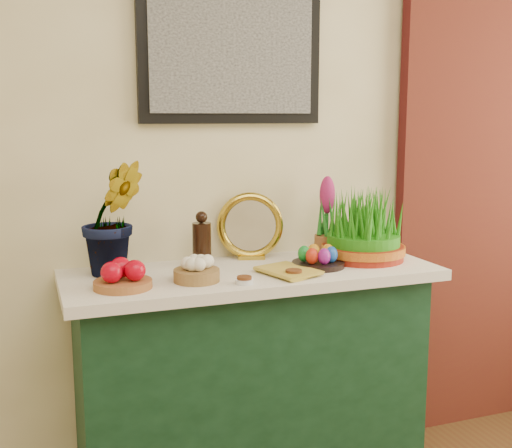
{
  "coord_description": "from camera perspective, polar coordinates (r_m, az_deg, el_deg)",
  "views": [
    {
      "loc": [
        -0.76,
        -0.21,
        1.46
      ],
      "look_at": [
        0.04,
        1.95,
        1.07
      ],
      "focal_mm": 45.0,
      "sensor_mm": 36.0,
      "label": 1
    }
  ],
  "objects": [
    {
      "name": "sideboard",
      "position": [
        2.57,
        -0.4,
        -14.13
      ],
      "size": [
        1.3,
        0.45,
        0.85
      ],
      "primitive_type": "cube",
      "color": "#153B24",
      "rests_on": "ground"
    },
    {
      "name": "wheatgrass_sabzeh",
      "position": [
        2.6,
        9.54,
        -0.52
      ],
      "size": [
        0.33,
        0.33,
        0.27
      ],
      "color": "maroon",
      "rests_on": "tablecloth"
    },
    {
      "name": "tablecloth",
      "position": [
        2.43,
        -0.41,
        -4.47
      ],
      "size": [
        1.4,
        0.55,
        0.04
      ],
      "primitive_type": "cube",
      "color": "white",
      "rests_on": "sideboard"
    },
    {
      "name": "garlic_basket",
      "position": [
        2.25,
        -5.3,
        -4.17
      ],
      "size": [
        0.2,
        0.2,
        0.09
      ],
      "color": "olive",
      "rests_on": "tablecloth"
    },
    {
      "name": "egg_plate",
      "position": [
        2.46,
        5.58,
        -3.12
      ],
      "size": [
        0.24,
        0.24,
        0.08
      ],
      "color": "black",
      "rests_on": "tablecloth"
    },
    {
      "name": "apple_bowl",
      "position": [
        2.19,
        -11.77,
        -4.57
      ],
      "size": [
        0.22,
        0.22,
        0.1
      ],
      "color": "brown",
      "rests_on": "tablecloth"
    },
    {
      "name": "spice_dish_right",
      "position": [
        2.3,
        3.37,
        -4.47
      ],
      "size": [
        0.07,
        0.07,
        0.03
      ],
      "color": "silver",
      "rests_on": "tablecloth"
    },
    {
      "name": "mirror",
      "position": [
        2.58,
        -0.52,
        -0.24
      ],
      "size": [
        0.27,
        0.13,
        0.27
      ],
      "color": "gold",
      "rests_on": "tablecloth"
    },
    {
      "name": "vinegar_cruet",
      "position": [
        2.47,
        -4.84,
        -1.56
      ],
      "size": [
        0.07,
        0.07,
        0.21
      ],
      "color": "black",
      "rests_on": "tablecloth"
    },
    {
      "name": "spice_dish_left",
      "position": [
        2.21,
        -1.04,
        -5.03
      ],
      "size": [
        0.06,
        0.06,
        0.03
      ],
      "color": "silver",
      "rests_on": "tablecloth"
    },
    {
      "name": "hyacinth_green",
      "position": [
        2.35,
        -12.62,
        2.17
      ],
      "size": [
        0.3,
        0.26,
        0.55
      ],
      "primitive_type": "imported",
      "rotation": [
        0.0,
        0.0,
        0.11
      ],
      "color": "#1F7220",
      "rests_on": "tablecloth"
    },
    {
      "name": "book",
      "position": [
        2.29,
        1.34,
        -4.43
      ],
      "size": [
        0.2,
        0.25,
        0.03
      ],
      "primitive_type": "imported",
      "rotation": [
        0.0,
        0.0,
        0.3
      ],
      "color": "gold",
      "rests_on": "tablecloth"
    },
    {
      "name": "hyacinth_pink",
      "position": [
        2.66,
        6.31,
        0.38
      ],
      "size": [
        0.1,
        0.1,
        0.33
      ],
      "color": "#93592F",
      "rests_on": "tablecloth"
    }
  ]
}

